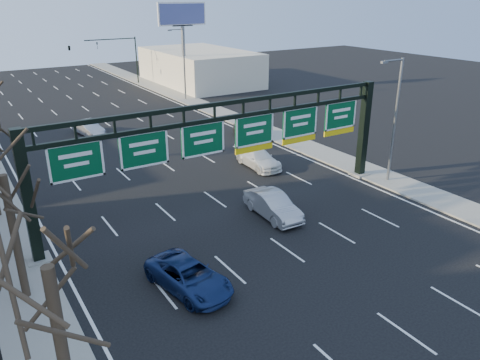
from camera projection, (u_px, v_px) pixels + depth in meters
ground at (311, 266)px, 24.05m from camera, size 160.00×160.00×0.00m
sidewalk_right at (278, 135)px, 46.08m from camera, size 3.00×120.00×0.12m
lane_markings at (157, 159)px, 39.73m from camera, size 21.60×120.00×0.01m
sign_gantry at (232, 141)px, 28.69m from camera, size 24.60×1.20×7.20m
building_right_distant at (199, 67)px, 72.27m from camera, size 12.00×20.00×5.00m
tree_near at (41, 232)px, 11.77m from camera, size 3.60×3.60×8.86m
streetlight_near at (394, 115)px, 33.08m from camera, size 2.15×0.22×9.00m
streetlight_far at (183, 61)px, 59.73m from camera, size 2.15×0.22×9.00m
billboard_right at (183, 25)px, 63.41m from camera, size 7.00×0.50×12.00m
traffic_signal_mast at (95, 49)px, 67.96m from camera, size 10.16×0.54×7.00m
car_blue_suv at (189, 276)px, 22.01m from camera, size 3.12×5.20×1.35m
car_silver_sedan at (273, 205)px, 29.19m from camera, size 1.83×4.74×1.54m
car_white_wagon at (258, 158)px, 37.67m from camera, size 2.19×4.96×1.42m
car_grey_far at (249, 130)px, 45.31m from camera, size 1.83×4.21×1.41m
car_silver_distant at (88, 128)px, 46.12m from camera, size 2.33×4.64×1.46m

